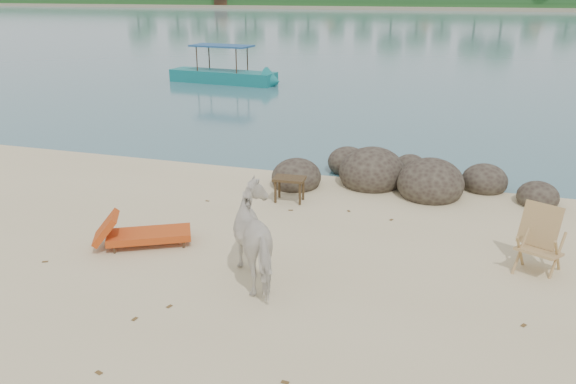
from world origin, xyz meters
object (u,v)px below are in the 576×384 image
at_px(lounge_chair, 149,232).
at_px(deck_chair, 540,244).
at_px(side_table, 289,191).
at_px(cow, 261,239).
at_px(boulders, 396,178).
at_px(boat_near, 222,51).

xyz_separation_m(lounge_chair, deck_chair, (6.70, 0.97, 0.26)).
bearing_deg(side_table, cow, -83.19).
relative_size(boulders, cow, 3.62).
relative_size(side_table, deck_chair, 0.64).
bearing_deg(boulders, lounge_chair, -130.24).
bearing_deg(cow, deck_chair, 162.73).
height_order(boulders, side_table, boulders).
height_order(cow, side_table, cow).
height_order(deck_chair, boat_near, boat_near).
bearing_deg(lounge_chair, deck_chair, -19.65).
bearing_deg(cow, side_table, -117.93).
relative_size(side_table, lounge_chair, 0.37).
bearing_deg(deck_chair, boat_near, 153.01).
bearing_deg(boat_near, side_table, -56.08).
distance_m(boulders, side_table, 2.74).
height_order(side_table, lounge_chair, lounge_chair).
bearing_deg(boulders, cow, -106.00).
xyz_separation_m(cow, deck_chair, (4.29, 1.60, -0.21)).
bearing_deg(cow, lounge_chair, -52.36).
bearing_deg(lounge_chair, side_table, 30.14).
relative_size(boulders, deck_chair, 6.00).
distance_m(side_table, boat_near, 17.55).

